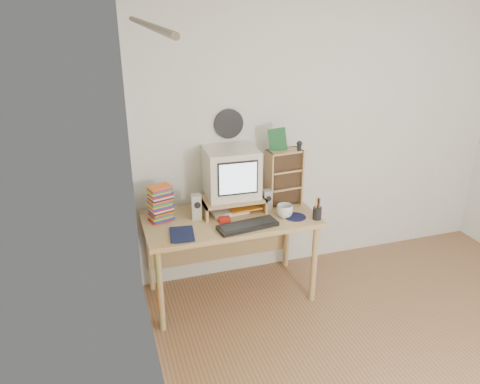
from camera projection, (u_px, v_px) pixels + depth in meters
floor at (434, 380)px, 3.17m from camera, size 3.50×3.50×0.00m
back_wall at (327, 135)px, 4.23m from camera, size 3.50×0.00×3.50m
left_wall at (166, 262)px, 2.20m from camera, size 0.00×3.50×3.50m
curtain at (160, 234)px, 2.67m from camera, size 0.00×2.20×2.20m
wall_disc at (229, 124)px, 3.88m from camera, size 0.25×0.02×0.25m
desk at (228, 228)px, 3.92m from camera, size 1.40×0.70×0.75m
monitor_riser at (232, 201)px, 3.87m from camera, size 0.52×0.30×0.12m
crt_monitor at (232, 173)px, 3.84m from camera, size 0.44×0.44×0.40m
speaker_left at (196, 207)px, 3.74m from camera, size 0.09×0.09×0.21m
speaker_right at (267, 200)px, 3.90m from camera, size 0.07×0.07×0.18m
keyboard at (248, 226)px, 3.62m from camera, size 0.49×0.22×0.03m
dvd_stack at (161, 206)px, 3.70m from camera, size 0.20×0.16×0.24m
cd_rack at (284, 177)px, 3.96m from camera, size 0.30×0.18×0.48m
mug at (285, 211)px, 3.78m from camera, size 0.17×0.17×0.11m
diary at (170, 234)px, 3.48m from camera, size 0.24×0.19×0.04m
mousepad at (295, 217)px, 3.80m from camera, size 0.21×0.21×0.00m
pen_cup at (317, 211)px, 3.74m from camera, size 0.09×0.09×0.14m
papers at (234, 208)px, 3.91m from camera, size 0.32×0.24×0.04m
red_box at (224, 220)px, 3.71m from camera, size 0.09×0.06×0.04m
game_box at (277, 139)px, 3.84m from camera, size 0.15×0.06×0.19m
webcam at (299, 146)px, 3.85m from camera, size 0.05×0.05×0.08m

